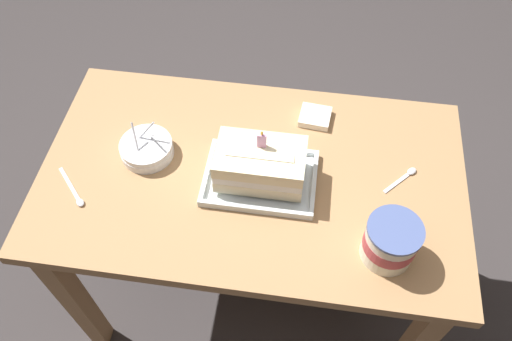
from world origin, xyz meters
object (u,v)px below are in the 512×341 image
(foil_tray, at_px, (260,179))
(serving_spoon_by_bowls, at_px, (407,175))
(napkin_pile, at_px, (315,117))
(birthday_cake, at_px, (260,164))
(bowl_stack, at_px, (147,149))
(serving_spoon_near_tray, at_px, (76,194))
(ice_cream_tub, at_px, (391,241))

(foil_tray, bearing_deg, serving_spoon_by_bowls, 10.28)
(foil_tray, bearing_deg, napkin_pile, 61.73)
(birthday_cake, distance_m, serving_spoon_by_bowls, 0.41)
(bowl_stack, height_order, serving_spoon_near_tray, bowl_stack)
(bowl_stack, bearing_deg, foil_tray, -8.12)
(ice_cream_tub, xyz_separation_m, serving_spoon_by_bowls, (0.06, 0.25, -0.06))
(ice_cream_tub, relative_size, serving_spoon_near_tray, 1.09)
(serving_spoon_near_tray, relative_size, serving_spoon_by_bowls, 1.22)
(foil_tray, distance_m, serving_spoon_near_tray, 0.50)
(bowl_stack, bearing_deg, birthday_cake, -8.11)
(birthday_cake, xyz_separation_m, ice_cream_tub, (0.34, -0.17, -0.01))
(birthday_cake, height_order, serving_spoon_by_bowls, birthday_cake)
(serving_spoon_near_tray, distance_m, napkin_pile, 0.72)
(serving_spoon_near_tray, xyz_separation_m, serving_spoon_by_bowls, (0.88, 0.19, 0.00))
(foil_tray, bearing_deg, serving_spoon_near_tray, -166.26)
(ice_cream_tub, relative_size, napkin_pile, 1.37)
(birthday_cake, distance_m, napkin_pile, 0.29)
(ice_cream_tub, relative_size, serving_spoon_by_bowls, 1.33)
(foil_tray, distance_m, birthday_cake, 0.07)
(serving_spoon_near_tray, xyz_separation_m, napkin_pile, (0.62, 0.36, 0.01))
(serving_spoon_by_bowls, relative_size, napkin_pile, 1.03)
(serving_spoon_near_tray, relative_size, napkin_pile, 1.26)
(birthday_cake, distance_m, bowl_stack, 0.34)
(birthday_cake, bearing_deg, serving_spoon_by_bowls, 10.27)
(serving_spoon_near_tray, bearing_deg, serving_spoon_by_bowls, 12.19)
(bowl_stack, xyz_separation_m, napkin_pile, (0.46, 0.20, -0.01))
(ice_cream_tub, bearing_deg, napkin_pile, 116.24)
(bowl_stack, distance_m, napkin_pile, 0.50)
(bowl_stack, xyz_separation_m, serving_spoon_by_bowls, (0.73, 0.03, -0.02))
(bowl_stack, xyz_separation_m, ice_cream_tub, (0.67, -0.22, 0.04))
(ice_cream_tub, xyz_separation_m, napkin_pile, (-0.21, 0.42, -0.05))
(foil_tray, xyz_separation_m, bowl_stack, (-0.33, 0.05, 0.02))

